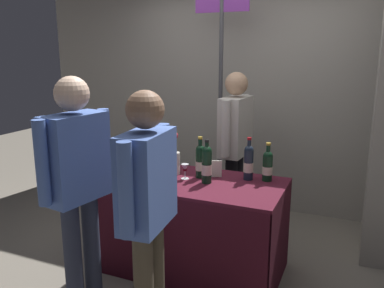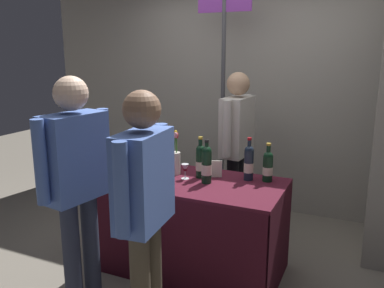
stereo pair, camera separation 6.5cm
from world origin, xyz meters
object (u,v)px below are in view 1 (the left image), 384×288
(wine_glass_near_vendor, at_px, (148,164))
(flower_vase, at_px, (174,161))
(booth_signpost, at_px, (221,83))
(featured_wine_bottle, at_px, (249,162))
(wine_glass_mid, at_px, (185,168))
(taster_foreground_right, at_px, (147,200))
(vendor_presenter, at_px, (235,139))
(tasting_table, at_px, (192,208))
(display_bottle_0, at_px, (136,160))

(wine_glass_near_vendor, xyz_separation_m, flower_vase, (0.19, 0.10, 0.02))
(booth_signpost, bearing_deg, wine_glass_near_vendor, -100.52)
(featured_wine_bottle, height_order, wine_glass_mid, featured_wine_bottle)
(taster_foreground_right, xyz_separation_m, booth_signpost, (-0.29, 2.08, 0.51))
(featured_wine_bottle, distance_m, booth_signpost, 1.26)
(vendor_presenter, distance_m, booth_signpost, 0.67)
(tasting_table, bearing_deg, flower_vase, 155.01)
(display_bottle_0, height_order, wine_glass_near_vendor, display_bottle_0)
(wine_glass_mid, relative_size, flower_vase, 0.33)
(booth_signpost, bearing_deg, wine_glass_mid, -84.54)
(taster_foreground_right, bearing_deg, featured_wine_bottle, -20.34)
(tasting_table, relative_size, vendor_presenter, 0.91)
(featured_wine_bottle, height_order, display_bottle_0, featured_wine_bottle)
(display_bottle_0, bearing_deg, flower_vase, 32.86)
(vendor_presenter, bearing_deg, booth_signpost, -137.83)
(flower_vase, relative_size, booth_signpost, 0.16)
(display_bottle_0, xyz_separation_m, taster_foreground_right, (0.58, -0.83, 0.04))
(wine_glass_mid, bearing_deg, vendor_presenter, 78.66)
(tasting_table, relative_size, taster_foreground_right, 0.92)
(vendor_presenter, height_order, booth_signpost, booth_signpost)
(display_bottle_0, relative_size, wine_glass_near_vendor, 2.49)
(flower_vase, height_order, vendor_presenter, vendor_presenter)
(wine_glass_near_vendor, height_order, wine_glass_mid, wine_glass_near_vendor)
(tasting_table, height_order, flower_vase, flower_vase)
(tasting_table, relative_size, featured_wine_bottle, 4.20)
(flower_vase, bearing_deg, featured_wine_bottle, 9.40)
(flower_vase, relative_size, taster_foreground_right, 0.24)
(wine_glass_mid, xyz_separation_m, flower_vase, (-0.14, 0.08, 0.03))
(featured_wine_bottle, height_order, booth_signpost, booth_signpost)
(featured_wine_bottle, relative_size, taster_foreground_right, 0.22)
(wine_glass_near_vendor, distance_m, wine_glass_mid, 0.33)
(featured_wine_bottle, relative_size, flower_vase, 0.93)
(taster_foreground_right, bearing_deg, vendor_presenter, -4.77)
(tasting_table, xyz_separation_m, wine_glass_mid, (-0.07, 0.01, 0.33))
(featured_wine_bottle, height_order, vendor_presenter, vendor_presenter)
(tasting_table, xyz_separation_m, vendor_presenter, (0.10, 0.84, 0.42))
(display_bottle_0, height_order, booth_signpost, booth_signpost)
(wine_glass_near_vendor, bearing_deg, flower_vase, 27.76)
(featured_wine_bottle, distance_m, flower_vase, 0.63)
(display_bottle_0, bearing_deg, tasting_table, 8.93)
(vendor_presenter, distance_m, taster_foreground_right, 1.74)
(featured_wine_bottle, bearing_deg, flower_vase, -170.60)
(featured_wine_bottle, relative_size, wine_glass_near_vendor, 2.70)
(tasting_table, distance_m, taster_foreground_right, 1.00)
(vendor_presenter, relative_size, taster_foreground_right, 1.01)
(wine_glass_near_vendor, relative_size, booth_signpost, 0.05)
(tasting_table, distance_m, wine_glass_near_vendor, 0.52)
(tasting_table, xyz_separation_m, taster_foreground_right, (0.11, -0.91, 0.41))
(featured_wine_bottle, bearing_deg, wine_glass_near_vendor, -165.93)
(tasting_table, distance_m, vendor_presenter, 0.94)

